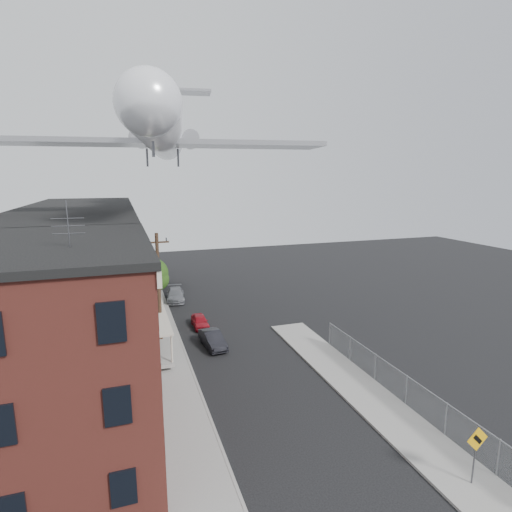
{
  "coord_description": "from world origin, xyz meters",
  "views": [
    {
      "loc": [
        -7.98,
        -12.22,
        13.0
      ],
      "look_at": [
        -0.87,
        8.86,
        8.66
      ],
      "focal_mm": 28.0,
      "sensor_mm": 36.0,
      "label": 1
    }
  ],
  "objects_px": {
    "airplane": "(161,132)",
    "warning_sign": "(476,447)",
    "street_tree": "(154,275)",
    "utility_pole": "(159,289)",
    "car_near": "(200,321)",
    "car_far": "(175,295)",
    "car_mid": "(213,339)"
  },
  "relations": [
    {
      "from": "warning_sign",
      "to": "car_mid",
      "type": "height_order",
      "value": "warning_sign"
    },
    {
      "from": "car_near",
      "to": "airplane",
      "type": "relative_size",
      "value": 0.11
    },
    {
      "from": "car_near",
      "to": "car_mid",
      "type": "xyz_separation_m",
      "value": [
        0.14,
        -4.5,
        0.08
      ]
    },
    {
      "from": "car_far",
      "to": "airplane",
      "type": "relative_size",
      "value": 0.15
    },
    {
      "from": "car_near",
      "to": "car_far",
      "type": "distance_m",
      "value": 8.75
    },
    {
      "from": "car_far",
      "to": "car_near",
      "type": "bearing_deg",
      "value": -77.32
    },
    {
      "from": "street_tree",
      "to": "car_far",
      "type": "xyz_separation_m",
      "value": [
        2.3,
        1.95,
        -2.8
      ]
    },
    {
      "from": "car_near",
      "to": "street_tree",
      "type": "bearing_deg",
      "value": 116.47
    },
    {
      "from": "warning_sign",
      "to": "car_near",
      "type": "relative_size",
      "value": 0.88
    },
    {
      "from": "warning_sign",
      "to": "street_tree",
      "type": "distance_m",
      "value": 30.96
    },
    {
      "from": "car_mid",
      "to": "airplane",
      "type": "relative_size",
      "value": 0.13
    },
    {
      "from": "street_tree",
      "to": "car_near",
      "type": "height_order",
      "value": "street_tree"
    },
    {
      "from": "car_near",
      "to": "car_far",
      "type": "relative_size",
      "value": 0.71
    },
    {
      "from": "car_near",
      "to": "warning_sign",
      "type": "bearing_deg",
      "value": -71.06
    },
    {
      "from": "car_far",
      "to": "airplane",
      "type": "xyz_separation_m",
      "value": [
        -1.42,
        -6.8,
        16.16
      ]
    },
    {
      "from": "car_far",
      "to": "airplane",
      "type": "bearing_deg",
      "value": -95.86
    },
    {
      "from": "warning_sign",
      "to": "utility_pole",
      "type": "bearing_deg",
      "value": 120.48
    },
    {
      "from": "warning_sign",
      "to": "airplane",
      "type": "relative_size",
      "value": 0.09
    },
    {
      "from": "utility_pole",
      "to": "car_near",
      "type": "relative_size",
      "value": 2.81
    },
    {
      "from": "airplane",
      "to": "warning_sign",
      "type": "bearing_deg",
      "value": -67.48
    },
    {
      "from": "street_tree",
      "to": "warning_sign",
      "type": "bearing_deg",
      "value": -69.42
    },
    {
      "from": "car_near",
      "to": "car_mid",
      "type": "distance_m",
      "value": 4.5
    },
    {
      "from": "street_tree",
      "to": "car_mid",
      "type": "xyz_separation_m",
      "value": [
        3.47,
        -11.24,
        -2.83
      ]
    },
    {
      "from": "street_tree",
      "to": "car_far",
      "type": "bearing_deg",
      "value": 40.29
    },
    {
      "from": "utility_pole",
      "to": "street_tree",
      "type": "distance_m",
      "value": 10.0
    },
    {
      "from": "car_mid",
      "to": "airplane",
      "type": "bearing_deg",
      "value": 106.5
    },
    {
      "from": "warning_sign",
      "to": "car_near",
      "type": "xyz_separation_m",
      "value": [
        -7.54,
        22.21,
        -1.34
      ]
    },
    {
      "from": "warning_sign",
      "to": "airplane",
      "type": "distance_m",
      "value": 30.06
    },
    {
      "from": "utility_pole",
      "to": "street_tree",
      "type": "height_order",
      "value": "utility_pole"
    },
    {
      "from": "street_tree",
      "to": "airplane",
      "type": "relative_size",
      "value": 0.17
    },
    {
      "from": "car_near",
      "to": "car_far",
      "type": "xyz_separation_m",
      "value": [
        -1.02,
        8.69,
        0.11
      ]
    },
    {
      "from": "car_mid",
      "to": "car_far",
      "type": "xyz_separation_m",
      "value": [
        -1.17,
        13.19,
        0.03
      ]
    }
  ]
}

